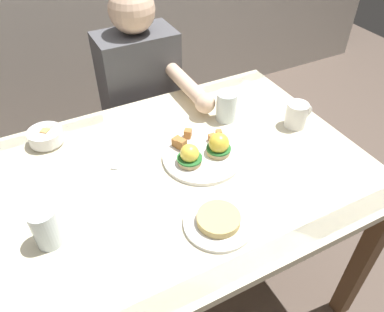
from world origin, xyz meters
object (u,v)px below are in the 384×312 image
at_px(fruit_bowl, 46,136).
at_px(water_glass_near, 226,108).
at_px(diner_person, 144,98).
at_px(eggs_benedict_plate, 203,153).
at_px(dining_table, 184,190).
at_px(coffee_mug, 297,114).
at_px(water_glass_far, 46,229).
at_px(side_plate, 218,221).
at_px(fork, 120,156).

relative_size(fruit_bowl, water_glass_near, 1.06).
distance_m(water_glass_near, diner_person, 0.48).
distance_m(eggs_benedict_plate, diner_person, 0.60).
height_order(dining_table, coffee_mug, coffee_mug).
height_order(water_glass_near, water_glass_far, water_glass_far).
bearing_deg(fruit_bowl, water_glass_near, -14.20).
xyz_separation_m(fruit_bowl, side_plate, (0.36, -0.60, -0.02)).
bearing_deg(diner_person, fruit_bowl, -150.61).
bearing_deg(water_glass_near, diner_person, 113.00).
distance_m(fruit_bowl, diner_person, 0.54).
distance_m(coffee_mug, water_glass_near, 0.26).
bearing_deg(coffee_mug, eggs_benedict_plate, -178.91).
height_order(dining_table, fruit_bowl, fruit_bowl).
bearing_deg(eggs_benedict_plate, water_glass_far, -168.26).
xyz_separation_m(fruit_bowl, fork, (0.20, -0.19, -0.03)).
bearing_deg(side_plate, eggs_benedict_plate, 70.13).
relative_size(eggs_benedict_plate, fork, 2.02).
bearing_deg(fork, water_glass_near, 3.51).
bearing_deg(coffee_mug, water_glass_near, 143.25).
height_order(eggs_benedict_plate, water_glass_far, water_glass_far).
height_order(water_glass_near, diner_person, diner_person).
height_order(dining_table, water_glass_far, water_glass_far).
relative_size(dining_table, water_glass_far, 10.02).
xyz_separation_m(eggs_benedict_plate, coffee_mug, (0.40, 0.01, 0.03)).
bearing_deg(fork, coffee_mug, -11.35).
xyz_separation_m(dining_table, fork, (-0.17, 0.15, 0.11)).
height_order(eggs_benedict_plate, fruit_bowl, eggs_benedict_plate).
bearing_deg(side_plate, dining_table, 86.02).
distance_m(fork, side_plate, 0.43).
bearing_deg(diner_person, water_glass_near, -67.00).
bearing_deg(eggs_benedict_plate, side_plate, -109.87).
bearing_deg(water_glass_far, fruit_bowl, 79.94).
relative_size(water_glass_near, side_plate, 0.56).
xyz_separation_m(fruit_bowl, water_glass_far, (-0.08, -0.44, 0.02)).
height_order(coffee_mug, fork, coffee_mug).
bearing_deg(dining_table, fruit_bowl, 137.65).
height_order(fruit_bowl, side_plate, fruit_bowl).
bearing_deg(water_glass_near, side_plate, -123.49).
height_order(fruit_bowl, water_glass_near, water_glass_near).
distance_m(water_glass_near, side_plate, 0.52).
height_order(dining_table, eggs_benedict_plate, eggs_benedict_plate).
bearing_deg(water_glass_near, dining_table, -146.58).
relative_size(eggs_benedict_plate, side_plate, 1.35).
bearing_deg(coffee_mug, water_glass_far, -172.78).
relative_size(coffee_mug, diner_person, 0.10).
relative_size(dining_table, fruit_bowl, 10.00).
height_order(fruit_bowl, coffee_mug, coffee_mug).
xyz_separation_m(dining_table, fruit_bowl, (-0.37, 0.34, 0.14)).
bearing_deg(dining_table, water_glass_far, -167.85).
bearing_deg(fork, diner_person, 60.17).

